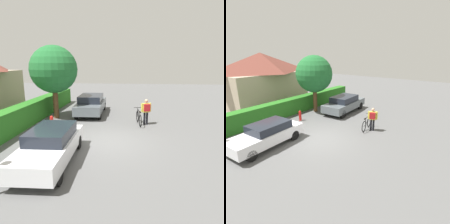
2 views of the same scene
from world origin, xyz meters
The scene contains 9 objects.
ground_plane centered at (0.00, 0.00, 0.00)m, with size 60.00×60.00×0.00m, color #575757.
hedge_row centered at (0.00, 5.39, 0.67)m, with size 20.71×0.90×1.34m, color #276C1E.
house_distant centered at (3.26, 10.45, 2.63)m, with size 8.25×5.16×5.13m.
parked_car_near centered at (-2.40, 1.92, 0.71)m, with size 4.35×1.83×1.35m.
parked_car_far centered at (5.59, 1.91, 0.78)m, with size 4.63×2.00×1.46m.
bicycle centered at (3.12, -1.61, 0.41)m, with size 1.81×0.50×0.99m.
person_rider centered at (3.09, -2.05, 0.98)m, with size 0.45×0.63×1.62m.
tree_kerbside centered at (4.18, 4.14, 3.35)m, with size 3.18×3.18×4.96m.
fire_hydrant centered at (1.65, 3.48, 0.41)m, with size 0.20×0.20×0.81m.
Camera 2 is at (-8.08, -7.14, 5.20)m, focal length 30.27 mm.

